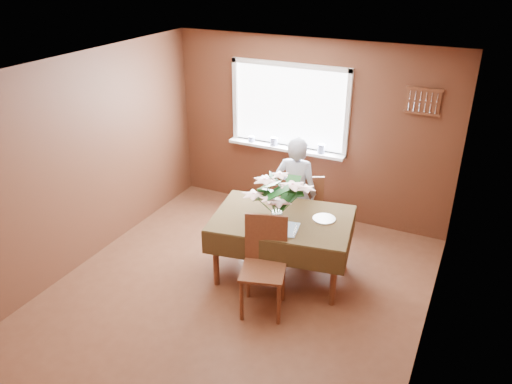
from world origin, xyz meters
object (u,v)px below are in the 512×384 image
at_px(dining_table, 282,224).
at_px(seated_woman, 296,192).
at_px(chair_near, 264,261).
at_px(flower_bouquet, 277,196).
at_px(chair_far, 306,204).

bearing_deg(dining_table, seated_woman, 90.00).
distance_m(chair_near, flower_bouquet, 0.71).
height_order(chair_near, flower_bouquet, flower_bouquet).
xyz_separation_m(chair_far, seated_woman, (-0.09, -0.16, 0.22)).
bearing_deg(chair_far, flower_bouquet, 66.31).
bearing_deg(dining_table, chair_far, 82.56).
relative_size(chair_far, chair_near, 0.91).
height_order(dining_table, chair_far, chair_far).
distance_m(chair_far, chair_near, 1.50).
height_order(chair_near, seated_woman, seated_woman).
relative_size(dining_table, chair_far, 1.80).
height_order(dining_table, chair_near, chair_near).
bearing_deg(seated_woman, dining_table, 94.78).
bearing_deg(chair_near, chair_far, 77.50).
xyz_separation_m(seated_woman, flower_bouquet, (0.12, -0.88, 0.37)).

